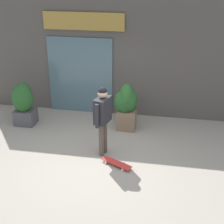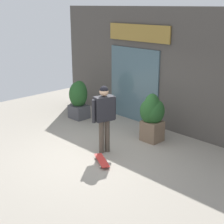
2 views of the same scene
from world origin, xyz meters
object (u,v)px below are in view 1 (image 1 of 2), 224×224
(skateboarder, at_px, (103,114))
(planter_box_left, at_px, (24,102))
(skateboard, at_px, (117,163))
(planter_box_right, at_px, (127,104))

(skateboarder, distance_m, planter_box_left, 2.83)
(skateboard, xyz_separation_m, planter_box_right, (-0.04, 1.87, 0.68))
(skateboard, height_order, planter_box_right, planter_box_right)
(skateboard, distance_m, planter_box_left, 3.45)
(planter_box_left, bearing_deg, planter_box_right, 3.63)
(planter_box_right, bearing_deg, skateboard, -88.63)
(skateboarder, distance_m, skateboard, 1.17)
(skateboarder, bearing_deg, planter_box_left, 169.14)
(skateboarder, bearing_deg, planter_box_right, 90.26)
(planter_box_left, xyz_separation_m, planter_box_right, (2.90, 0.18, 0.06))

